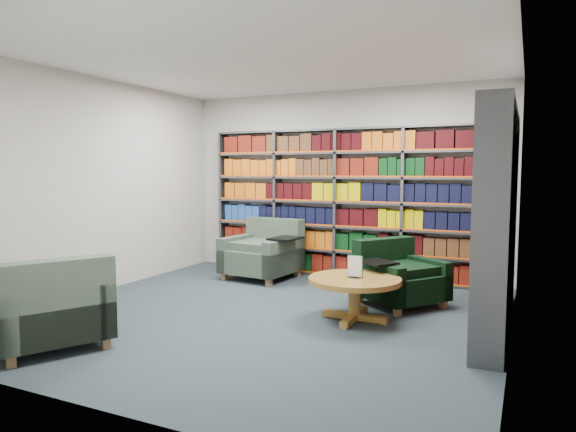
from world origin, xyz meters
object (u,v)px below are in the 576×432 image
at_px(chair_green_right, 396,278).
at_px(coffee_table, 355,286).
at_px(chair_teal_front, 52,311).
at_px(chair_teal_left, 265,254).

bearing_deg(chair_green_right, coffee_table, -104.84).
bearing_deg(chair_teal_front, chair_teal_left, 85.44).
xyz_separation_m(chair_teal_left, chair_green_right, (2.14, -0.69, -0.04)).
bearing_deg(coffee_table, chair_teal_front, -138.00).
bearing_deg(coffee_table, chair_teal_left, 140.28).
relative_size(chair_teal_left, chair_green_right, 0.99).
distance_m(chair_teal_front, coffee_table, 2.95).
xyz_separation_m(chair_green_right, chair_teal_front, (-2.43, -2.86, 0.03)).
relative_size(chair_teal_left, chair_teal_front, 0.93).
xyz_separation_m(chair_teal_front, coffee_table, (2.19, 1.97, 0.03)).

